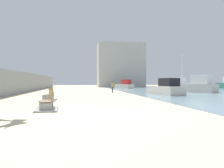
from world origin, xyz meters
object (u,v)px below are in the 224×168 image
boat_far_left (180,85)px  boat_far_right (125,85)px  person_walking (112,86)px  bench_far (49,98)px  boat_distant (197,86)px  boat_mid_bay (182,85)px  boat_outer (166,89)px  bench_near (47,105)px

boat_far_left → boat_far_right: size_ratio=1.02×
person_walking → boat_far_right: boat_far_right is taller
bench_far → boat_far_left: bearing=50.6°
boat_far_left → person_walking: bearing=-133.5°
boat_distant → boat_far_left: size_ratio=1.07×
boat_mid_bay → boat_far_right: size_ratio=1.27×
boat_outer → bench_near: bearing=-135.3°
bench_near → boat_outer: size_ratio=0.44×
bench_far → boat_far_right: (11.68, 27.53, 0.47)m
boat_mid_bay → boat_outer: boat_mid_bay is taller
boat_distant → boat_far_left: 22.93m
bench_near → boat_outer: 15.29m
bench_near → boat_far_left: (25.29, 37.17, 0.47)m
bench_near → boat_outer: bearing=44.7°
bench_far → boat_far_left: 40.91m
bench_far → person_walking: 13.03m
bench_far → boat_outer: size_ratio=0.43×
boat_distant → boat_outer: 8.11m
boat_mid_bay → person_walking: bearing=-146.1°
boat_far_right → boat_outer: bearing=-90.3°
boat_far_left → boat_far_right: 14.87m
bench_near → boat_far_right: bearing=71.6°
person_walking → boat_mid_bay: boat_mid_bay is taller
person_walking → boat_distant: boat_distant is taller
boat_distant → boat_outer: size_ratio=1.13×
boat_far_left → boat_mid_bay: boat_mid_bay is taller
boat_outer → boat_far_right: boat_far_right is taller
bench_near → boat_far_left: 44.96m
bench_near → boat_outer: boat_outer is taller
bench_near → boat_far_left: boat_far_left is taller
bench_near → boat_mid_bay: boat_mid_bay is taller
person_walking → boat_far_right: (5.04, 16.33, -0.17)m
boat_outer → boat_far_right: size_ratio=0.97×
boat_far_left → boat_distant: bearing=-110.4°
boat_distant → boat_mid_bay: size_ratio=0.86×
person_walking → boat_mid_bay: size_ratio=0.23×
boat_mid_bay → boat_outer: bearing=-121.3°
person_walking → boat_outer: 7.78m
boat_mid_bay → boat_far_right: (-9.47, 6.58, -0.18)m
bench_far → boat_mid_bay: (21.14, 20.95, 0.65)m
bench_far → boat_distant: size_ratio=0.38×
bench_far → boat_far_left: size_ratio=0.41×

